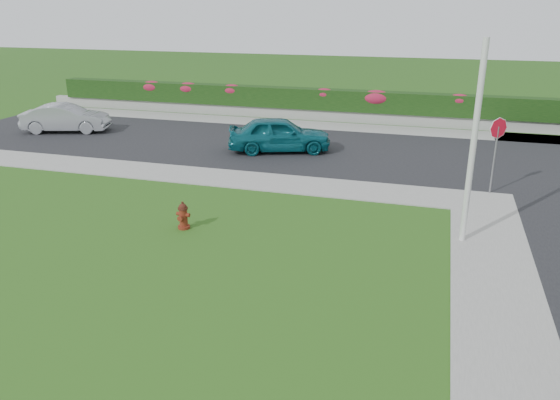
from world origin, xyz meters
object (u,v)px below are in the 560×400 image
(sedan_silver, at_px, (66,118))
(utility_pole, at_px, (473,146))
(fire_hydrant, at_px, (183,216))
(sedan_teal, at_px, (279,134))
(stop_sign, at_px, (497,138))

(sedan_silver, bearing_deg, utility_pole, -131.60)
(fire_hydrant, relative_size, utility_pole, 0.15)
(sedan_teal, xyz_separation_m, utility_pole, (7.47, -7.70, 1.88))
(sedan_silver, height_order, utility_pole, utility_pole)
(sedan_silver, height_order, stop_sign, stop_sign)
(stop_sign, bearing_deg, utility_pole, -119.01)
(sedan_teal, height_order, stop_sign, stop_sign)
(sedan_teal, xyz_separation_m, stop_sign, (8.45, -3.32, 1.17))
(utility_pole, bearing_deg, fire_hydrant, -170.18)
(sedan_silver, distance_m, stop_sign, 20.19)
(fire_hydrant, height_order, stop_sign, stop_sign)
(sedan_silver, relative_size, stop_sign, 1.59)
(sedan_silver, bearing_deg, sedan_teal, -110.92)
(utility_pole, height_order, stop_sign, utility_pole)
(sedan_teal, relative_size, sedan_silver, 1.05)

